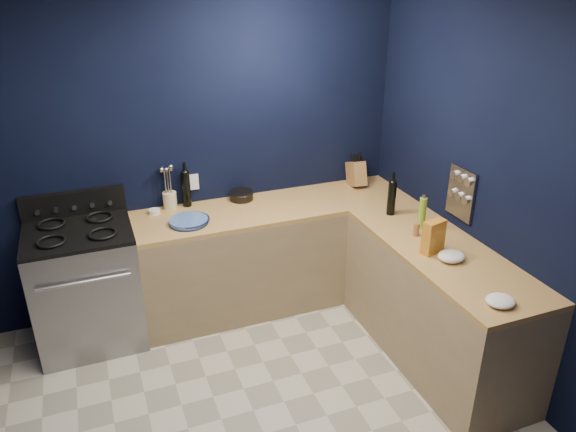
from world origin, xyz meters
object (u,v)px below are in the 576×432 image
plate_stack (189,221)px  crouton_bag (433,237)px  knife_block (356,174)px  utensil_crock (170,200)px  gas_range (87,288)px

plate_stack → crouton_bag: crouton_bag is taller
plate_stack → knife_block: knife_block is taller
utensil_crock → plate_stack: bearing=-77.2°
gas_range → plate_stack: (0.80, -0.07, 0.46)m
gas_range → knife_block: size_ratio=4.27×
utensil_crock → crouton_bag: size_ratio=0.58×
gas_range → plate_stack: plate_stack is taller
knife_block → utensil_crock: bearing=-179.0°
plate_stack → utensil_crock: bearing=102.8°
gas_range → crouton_bag: size_ratio=3.88×
knife_block → crouton_bag: 1.32m
gas_range → knife_block: knife_block is taller
crouton_bag → gas_range: bearing=138.2°
gas_range → knife_block: (2.37, 0.19, 0.55)m
utensil_crock → crouton_bag: bearing=-42.2°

